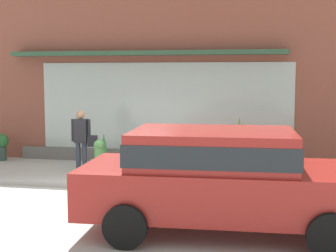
% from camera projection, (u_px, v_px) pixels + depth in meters
% --- Properties ---
extents(ground_plane, '(60.00, 60.00, 0.00)m').
position_uv_depth(ground_plane, '(113.00, 186.00, 10.57)').
color(ground_plane, '#B2AFA8').
extents(curb_strip, '(14.00, 0.24, 0.12)m').
position_uv_depth(curb_strip, '(110.00, 186.00, 10.36)').
color(curb_strip, '#B2B2AD').
rests_on(curb_strip, ground_plane).
extents(storefront, '(14.00, 0.81, 5.37)m').
position_uv_depth(storefront, '(148.00, 68.00, 13.39)').
color(storefront, brown).
rests_on(storefront, ground_plane).
extents(fire_hydrant, '(0.41, 0.37, 0.95)m').
position_uv_depth(fire_hydrant, '(99.00, 160.00, 11.17)').
color(fire_hydrant, '#4C8C47').
rests_on(fire_hydrant, ground_plane).
extents(pedestrian_with_handbag, '(0.66, 0.22, 1.58)m').
position_uv_depth(pedestrian_with_handbag, '(82.00, 137.00, 11.83)').
color(pedestrian_with_handbag, '#333847').
rests_on(pedestrian_with_handbag, ground_plane).
extents(parked_car_red, '(4.57, 2.26, 1.60)m').
position_uv_depth(parked_car_red, '(222.00, 174.00, 7.45)').
color(parked_car_red, maroon).
rests_on(parked_car_red, ground_plane).
extents(potted_plant_trailing_edge, '(0.24, 0.24, 0.86)m').
position_uv_depth(potted_plant_trailing_edge, '(104.00, 149.00, 13.15)').
color(potted_plant_trailing_edge, '#9E6042').
rests_on(potted_plant_trailing_edge, ground_plane).
extents(potted_plant_window_center, '(0.41, 0.41, 0.77)m').
position_uv_depth(potted_plant_window_center, '(1.00, 145.00, 13.73)').
color(potted_plant_window_center, '#33473D').
rests_on(potted_plant_window_center, ground_plane).
extents(potted_plant_by_entrance, '(0.44, 0.44, 1.36)m').
position_uv_depth(potted_plant_by_entrance, '(239.00, 144.00, 12.51)').
color(potted_plant_by_entrance, '#9E6042').
rests_on(potted_plant_by_entrance, ground_plane).
extents(potted_plant_low_front, '(0.57, 0.57, 0.80)m').
position_uv_depth(potted_plant_low_front, '(278.00, 157.00, 11.87)').
color(potted_plant_low_front, '#9E6042').
rests_on(potted_plant_low_front, ground_plane).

